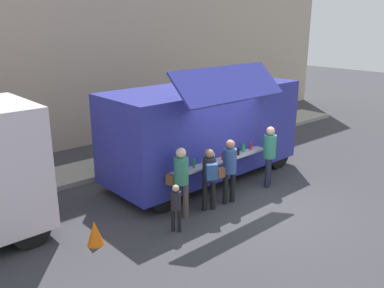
% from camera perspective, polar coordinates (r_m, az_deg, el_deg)
% --- Properties ---
extents(ground_plane, '(60.00, 60.00, 0.00)m').
position_cam_1_polar(ground_plane, '(10.79, 8.86, -8.45)').
color(ground_plane, '#38383D').
extents(curb_strip, '(28.00, 1.60, 0.15)m').
position_cam_1_polar(curb_strip, '(12.66, -20.34, -5.06)').
color(curb_strip, '#9E998E').
rests_on(curb_strip, ground).
extents(building_behind, '(32.00, 2.40, 10.23)m').
position_cam_1_polar(building_behind, '(15.84, -24.09, 17.49)').
color(building_behind, '#BCA891').
rests_on(building_behind, ground).
extents(food_truck_main, '(6.12, 3.25, 3.49)m').
position_cam_1_polar(food_truck_main, '(12.00, 1.74, 2.15)').
color(food_truck_main, '#2C3098').
rests_on(food_truck_main, ground).
extents(traffic_cone_orange, '(0.36, 0.36, 0.55)m').
position_cam_1_polar(traffic_cone_orange, '(9.06, -13.49, -12.04)').
color(traffic_cone_orange, orange).
rests_on(traffic_cone_orange, ground).
extents(trash_bin, '(0.60, 0.60, 0.93)m').
position_cam_1_polar(trash_bin, '(16.31, 5.55, 2.27)').
color(trash_bin, '#306538').
rests_on(trash_bin, ground).
extents(customer_front_ordering, '(0.57, 0.35, 1.72)m').
position_cam_1_polar(customer_front_ordering, '(10.44, 5.23, -3.12)').
color(customer_front_ordering, black).
rests_on(customer_front_ordering, ground).
extents(customer_mid_with_backpack, '(0.45, 0.52, 1.61)m').
position_cam_1_polar(customer_mid_with_backpack, '(10.01, 2.46, -4.18)').
color(customer_mid_with_backpack, black).
rests_on(customer_mid_with_backpack, ground).
extents(customer_rear_waiting, '(0.41, 0.56, 1.76)m').
position_cam_1_polar(customer_rear_waiting, '(9.69, -1.62, -4.56)').
color(customer_rear_waiting, '#504441').
rests_on(customer_rear_waiting, ground).
extents(customer_extra_browsing, '(0.36, 0.36, 1.77)m').
position_cam_1_polar(customer_extra_browsing, '(11.66, 10.81, -0.99)').
color(customer_extra_browsing, '#1E2437').
rests_on(customer_extra_browsing, ground).
extents(child_near_queue, '(0.23, 0.23, 1.14)m').
position_cam_1_polar(child_near_queue, '(9.14, -2.28, -8.42)').
color(child_near_queue, black).
rests_on(child_near_queue, ground).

